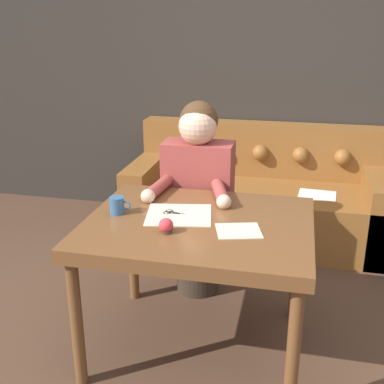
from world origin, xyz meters
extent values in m
plane|color=#4C3323|center=(0.00, 0.00, 0.00)|extent=(16.00, 16.00, 0.00)
cube|color=#2D2823|center=(0.00, 2.14, 1.30)|extent=(8.00, 0.06, 2.60)
cube|color=brown|center=(-0.12, 0.14, 0.72)|extent=(1.13, 0.92, 0.07)
cylinder|color=brown|center=(-0.63, -0.26, 0.34)|extent=(0.06, 0.06, 0.68)
cylinder|color=brown|center=(0.38, -0.26, 0.34)|extent=(0.06, 0.06, 0.68)
cylinder|color=brown|center=(-0.63, 0.54, 0.34)|extent=(0.06, 0.06, 0.68)
cylinder|color=brown|center=(0.38, 0.54, 0.34)|extent=(0.06, 0.06, 0.68)
cube|color=brown|center=(0.04, 1.64, 0.22)|extent=(2.03, 0.89, 0.44)
cube|color=brown|center=(0.04, 1.98, 0.66)|extent=(2.03, 0.22, 0.44)
cube|color=brown|center=(-0.88, 1.64, 0.30)|extent=(0.20, 0.89, 0.60)
cube|color=brown|center=(0.95, 1.64, 0.30)|extent=(0.20, 0.89, 0.60)
sphere|color=brown|center=(-0.61, 1.85, 0.66)|extent=(0.13, 0.13, 0.13)
sphere|color=brown|center=(-0.29, 1.85, 0.66)|extent=(0.13, 0.13, 0.13)
sphere|color=brown|center=(0.04, 1.85, 0.66)|extent=(0.13, 0.13, 0.13)
sphere|color=brown|center=(0.37, 1.85, 0.66)|extent=(0.13, 0.13, 0.13)
sphere|color=brown|center=(0.69, 1.85, 0.66)|extent=(0.13, 0.13, 0.13)
cube|color=white|center=(0.51, 1.53, 0.44)|extent=(0.29, 0.24, 0.00)
cylinder|color=#33281E|center=(-0.25, 0.73, 0.24)|extent=(0.28, 0.28, 0.47)
cube|color=#993D38|center=(-0.25, 0.73, 0.74)|extent=(0.43, 0.22, 0.53)
sphere|color=#DBAD8E|center=(-0.25, 0.71, 1.10)|extent=(0.23, 0.23, 0.23)
sphere|color=#472D19|center=(-0.25, 0.74, 1.13)|extent=(0.23, 0.23, 0.23)
cylinder|color=#993D38|center=(-0.43, 0.48, 0.79)|extent=(0.10, 0.30, 0.07)
sphere|color=#DBAD8E|center=(-0.45, 0.33, 0.79)|extent=(0.08, 0.08, 0.08)
cylinder|color=#993D38|center=(-0.07, 0.48, 0.79)|extent=(0.15, 0.30, 0.07)
sphere|color=#DBAD8E|center=(-0.03, 0.34, 0.79)|extent=(0.08, 0.08, 0.08)
cube|color=beige|center=(-0.24, 0.19, 0.75)|extent=(0.38, 0.35, 0.00)
cube|color=beige|center=(0.09, 0.06, 0.75)|extent=(0.25, 0.23, 0.00)
cube|color=silver|center=(-0.18, 0.20, 0.75)|extent=(0.11, 0.01, 0.00)
cube|color=black|center=(-0.27, 0.20, 0.75)|extent=(0.07, 0.01, 0.00)
torus|color=black|center=(-0.30, 0.20, 0.75)|extent=(0.04, 0.04, 0.01)
cube|color=silver|center=(-0.18, 0.18, 0.75)|extent=(0.11, 0.05, 0.00)
cube|color=black|center=(-0.26, 0.21, 0.75)|extent=(0.07, 0.03, 0.00)
torus|color=black|center=(-0.30, 0.22, 0.75)|extent=(0.04, 0.04, 0.01)
cylinder|color=silver|center=(-0.23, 0.20, 0.75)|extent=(0.01, 0.01, 0.01)
cylinder|color=#335B84|center=(-0.55, 0.14, 0.80)|extent=(0.08, 0.08, 0.09)
torus|color=#335B84|center=(-0.50, 0.14, 0.80)|extent=(0.05, 0.01, 0.05)
cylinder|color=#4C3828|center=(-0.24, -0.03, 0.76)|extent=(0.06, 0.06, 0.01)
sphere|color=red|center=(-0.24, -0.03, 0.79)|extent=(0.07, 0.07, 0.07)
camera|label=1|loc=(0.33, -2.03, 1.70)|focal=45.00mm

